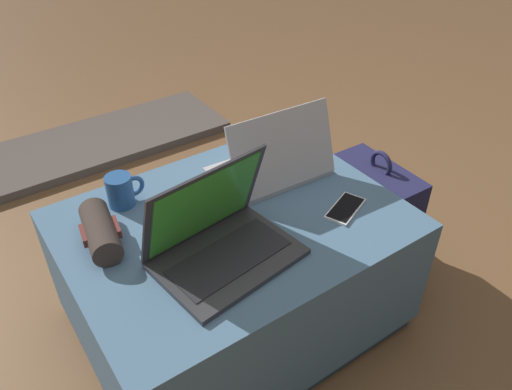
{
  "coord_description": "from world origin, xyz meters",
  "views": [
    {
      "loc": [
        -0.59,
        -0.97,
        1.37
      ],
      "look_at": [
        0.06,
        -0.03,
        0.52
      ],
      "focal_mm": 35.0,
      "sensor_mm": 36.0,
      "label": 1
    }
  ],
  "objects_px": {
    "laptop_near": "(220,240)",
    "wrist_brace": "(100,231)",
    "backpack": "(374,216)",
    "coffee_mug": "(121,190)",
    "cell_phone": "(345,208)",
    "laptop_far": "(273,164)"
  },
  "relations": [
    {
      "from": "laptop_near",
      "to": "wrist_brace",
      "type": "xyz_separation_m",
      "value": [
        -0.24,
        0.23,
        -0.01
      ]
    },
    {
      "from": "backpack",
      "to": "coffee_mug",
      "type": "xyz_separation_m",
      "value": [
        -0.83,
        0.28,
        0.3
      ]
    },
    {
      "from": "cell_phone",
      "to": "wrist_brace",
      "type": "distance_m",
      "value": 0.7
    },
    {
      "from": "laptop_far",
      "to": "coffee_mug",
      "type": "xyz_separation_m",
      "value": [
        -0.46,
        0.14,
        -0.0
      ]
    },
    {
      "from": "laptop_far",
      "to": "backpack",
      "type": "xyz_separation_m",
      "value": [
        0.38,
        -0.13,
        -0.3
      ]
    },
    {
      "from": "cell_phone",
      "to": "wrist_brace",
      "type": "xyz_separation_m",
      "value": [
        -0.65,
        0.27,
        0.04
      ]
    },
    {
      "from": "laptop_far",
      "to": "backpack",
      "type": "height_order",
      "value": "laptop_far"
    },
    {
      "from": "laptop_near",
      "to": "coffee_mug",
      "type": "relative_size",
      "value": 3.34
    },
    {
      "from": "backpack",
      "to": "wrist_brace",
      "type": "bearing_deg",
      "value": 82.9
    },
    {
      "from": "laptop_far",
      "to": "coffee_mug",
      "type": "height_order",
      "value": "laptop_far"
    },
    {
      "from": "cell_phone",
      "to": "backpack",
      "type": "distance_m",
      "value": 0.41
    },
    {
      "from": "backpack",
      "to": "wrist_brace",
      "type": "relative_size",
      "value": 2.16
    },
    {
      "from": "cell_phone",
      "to": "coffee_mug",
      "type": "height_order",
      "value": "coffee_mug"
    },
    {
      "from": "wrist_brace",
      "to": "coffee_mug",
      "type": "height_order",
      "value": "coffee_mug"
    },
    {
      "from": "laptop_near",
      "to": "backpack",
      "type": "distance_m",
      "value": 0.78
    },
    {
      "from": "laptop_far",
      "to": "coffee_mug",
      "type": "relative_size",
      "value": 3.15
    },
    {
      "from": "cell_phone",
      "to": "backpack",
      "type": "xyz_separation_m",
      "value": [
        0.3,
        0.13,
        -0.25
      ]
    },
    {
      "from": "cell_phone",
      "to": "coffee_mug",
      "type": "xyz_separation_m",
      "value": [
        -0.53,
        0.41,
        0.04
      ]
    },
    {
      "from": "coffee_mug",
      "to": "cell_phone",
      "type": "bearing_deg",
      "value": -37.3
    },
    {
      "from": "wrist_brace",
      "to": "coffee_mug",
      "type": "bearing_deg",
      "value": 48.77
    },
    {
      "from": "laptop_near",
      "to": "laptop_far",
      "type": "xyz_separation_m",
      "value": [
        0.33,
        0.22,
        -0.0
      ]
    },
    {
      "from": "laptop_near",
      "to": "cell_phone",
      "type": "xyz_separation_m",
      "value": [
        0.41,
        -0.05,
        -0.05
      ]
    }
  ]
}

